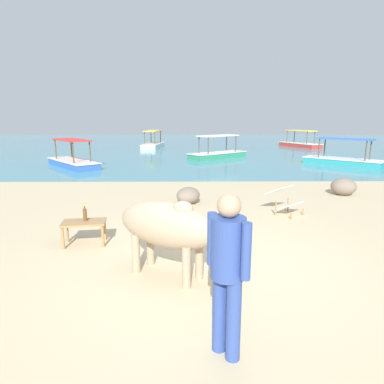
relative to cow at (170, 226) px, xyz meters
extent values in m
cube|color=#CCB78E|center=(0.52, 0.35, -0.79)|extent=(18.00, 14.00, 0.04)
cube|color=teal|center=(0.52, 22.35, -0.81)|extent=(60.00, 36.00, 0.03)
cylinder|color=tan|center=(0.42, -0.07, -0.47)|extent=(0.12, 0.12, 0.60)
cylinder|color=tan|center=(0.24, -0.35, -0.47)|extent=(0.12, 0.12, 0.60)
cylinder|color=tan|center=(-0.33, 0.41, -0.47)|extent=(0.12, 0.12, 0.60)
cylinder|color=tan|center=(-0.51, 0.13, -0.47)|extent=(0.12, 0.12, 0.60)
ellipsoid|color=tan|center=(-0.05, 0.03, 0.01)|extent=(1.70, 1.39, 0.65)
ellipsoid|color=tan|center=(0.80, -0.52, 0.12)|extent=(0.51, 0.45, 0.30)
cone|color=tan|center=(0.88, -0.39, 0.25)|extent=(0.15, 0.15, 0.11)
cone|color=tan|center=(0.72, -0.64, 0.25)|extent=(0.15, 0.15, 0.11)
ellipsoid|color=tan|center=(0.19, -0.12, 0.29)|extent=(0.40, 0.38, 0.22)
cube|color=#A37A4C|center=(-1.62, 1.27, -0.35)|extent=(0.81, 0.54, 0.04)
cylinder|color=#A37A4C|center=(-1.31, 1.49, -0.56)|extent=(0.05, 0.05, 0.40)
cylinder|color=#A37A4C|center=(-1.26, 1.14, -0.56)|extent=(0.05, 0.05, 0.40)
cylinder|color=#A37A4C|center=(-1.99, 1.40, -0.56)|extent=(0.05, 0.05, 0.40)
cylinder|color=#A37A4C|center=(-1.93, 1.04, -0.56)|extent=(0.05, 0.05, 0.40)
cylinder|color=brown|center=(-1.60, 1.31, -0.22)|extent=(0.07, 0.07, 0.22)
cylinder|color=brown|center=(-1.60, 1.31, -0.08)|extent=(0.03, 0.03, 0.06)
cylinder|color=yellow|center=(-1.60, 1.31, -0.04)|extent=(0.03, 0.03, 0.02)
cylinder|color=#A37A4C|center=(2.99, 3.12, -0.70)|extent=(0.04, 0.04, 0.14)
cylinder|color=#A37A4C|center=(2.60, 2.77, -0.70)|extent=(0.04, 0.04, 0.14)
cylinder|color=#A37A4C|center=(2.72, 3.43, -0.60)|extent=(0.04, 0.04, 0.34)
cylinder|color=#A37A4C|center=(2.33, 3.08, -0.60)|extent=(0.04, 0.04, 0.34)
cube|color=silver|center=(2.66, 3.10, -0.53)|extent=(0.68, 0.67, 0.21)
cube|color=silver|center=(2.45, 3.33, -0.20)|extent=(0.70, 0.69, 0.23)
cylinder|color=#334C99|center=(0.57, -1.60, -0.36)|extent=(0.14, 0.14, 0.82)
cylinder|color=#334C99|center=(0.69, -1.73, -0.36)|extent=(0.14, 0.14, 0.82)
cylinder|color=#334C99|center=(0.63, -1.66, 0.34)|extent=(0.32, 0.32, 0.58)
cylinder|color=#334C99|center=(0.49, -1.51, 0.37)|extent=(0.09, 0.09, 0.52)
cylinder|color=#334C99|center=(0.77, -1.82, 0.37)|extent=(0.09, 0.09, 0.52)
sphere|color=tan|center=(0.63, -1.66, 0.74)|extent=(0.22, 0.22, 0.22)
ellipsoid|color=gray|center=(0.26, 4.23, -0.55)|extent=(0.87, 0.91, 0.44)
ellipsoid|color=gray|center=(4.88, 5.18, -0.51)|extent=(0.91, 0.85, 0.51)
cube|color=#C63833|center=(9.01, 21.86, -0.65)|extent=(2.54, 3.72, 0.28)
cube|color=white|center=(9.01, 21.86, -0.49)|extent=(2.62, 3.81, 0.04)
cylinder|color=brown|center=(9.82, 21.05, -0.04)|extent=(0.06, 0.06, 0.95)
cylinder|color=brown|center=(9.12, 20.72, -0.04)|extent=(0.06, 0.06, 0.95)
cylinder|color=brown|center=(8.89, 23.00, -0.04)|extent=(0.06, 0.06, 0.95)
cylinder|color=brown|center=(8.19, 22.66, -0.04)|extent=(0.06, 0.06, 0.95)
cube|color=#EFD14C|center=(9.01, 21.86, 0.47)|extent=(1.93, 2.68, 0.06)
cube|color=teal|center=(7.84, 11.77, -0.65)|extent=(3.41, 3.23, 0.28)
cube|color=white|center=(7.84, 11.77, -0.49)|extent=(3.50, 3.32, 0.04)
cylinder|color=brown|center=(6.78, 12.20, -0.04)|extent=(0.06, 0.06, 0.95)
cylinder|color=brown|center=(7.30, 12.77, -0.04)|extent=(0.06, 0.06, 0.95)
cylinder|color=brown|center=(8.38, 10.76, -0.04)|extent=(0.06, 0.06, 0.95)
cylinder|color=brown|center=(8.90, 11.33, -0.04)|extent=(0.06, 0.06, 0.95)
cube|color=#3D66C6|center=(7.84, 11.77, 0.47)|extent=(2.50, 2.38, 0.06)
cube|color=white|center=(-2.45, 21.48, -0.65)|extent=(1.49, 3.70, 0.28)
cube|color=white|center=(-2.45, 21.48, -0.49)|extent=(1.55, 3.78, 0.04)
cylinder|color=brown|center=(-2.71, 22.60, -0.04)|extent=(0.06, 0.06, 0.95)
cylinder|color=brown|center=(-1.95, 22.51, -0.04)|extent=(0.06, 0.06, 0.95)
cylinder|color=brown|center=(-2.95, 20.45, -0.04)|extent=(0.06, 0.06, 0.95)
cylinder|color=brown|center=(-2.19, 20.37, -0.04)|extent=(0.06, 0.06, 0.95)
cube|color=#EFD14C|center=(-2.45, 21.48, 0.47)|extent=(1.21, 2.61, 0.06)
cube|color=#3866B7|center=(-5.16, 11.25, -0.65)|extent=(3.16, 3.46, 0.28)
cube|color=white|center=(-5.16, 11.25, -0.49)|extent=(3.25, 3.55, 0.04)
cylinder|color=brown|center=(-6.15, 11.83, -0.04)|extent=(0.06, 0.06, 0.95)
cylinder|color=brown|center=(-5.57, 12.32, -0.04)|extent=(0.06, 0.06, 0.95)
cylinder|color=brown|center=(-4.76, 10.18, -0.04)|extent=(0.06, 0.06, 0.95)
cylinder|color=brown|center=(-4.17, 10.67, -0.04)|extent=(0.06, 0.06, 0.95)
cube|color=red|center=(-5.16, 11.25, 0.47)|extent=(2.34, 2.53, 0.06)
cube|color=#338E66|center=(1.94, 14.73, -0.65)|extent=(3.50, 3.11, 0.28)
cube|color=white|center=(1.94, 14.73, -0.49)|extent=(3.59, 3.20, 0.04)
cylinder|color=brown|center=(2.55, 15.70, -0.04)|extent=(0.06, 0.06, 0.95)
cylinder|color=brown|center=(3.03, 15.10, -0.04)|extent=(0.06, 0.06, 0.95)
cylinder|color=brown|center=(0.86, 14.35, -0.04)|extent=(0.06, 0.06, 0.95)
cylinder|color=brown|center=(1.34, 13.75, -0.04)|extent=(0.06, 0.06, 0.95)
cube|color=silver|center=(1.94, 14.73, 0.47)|extent=(2.55, 2.30, 0.06)
camera|label=1|loc=(0.27, -4.54, 1.51)|focal=31.47mm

